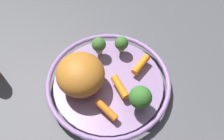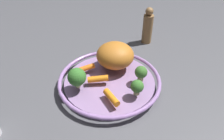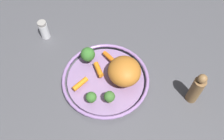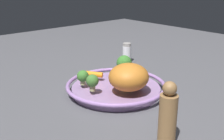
# 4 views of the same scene
# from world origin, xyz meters

# --- Properties ---
(ground_plane) EXTENTS (2.42, 2.42, 0.00)m
(ground_plane) POSITION_xyz_m (0.00, 0.00, 0.00)
(ground_plane) COLOR #4C4C51
(serving_bowl) EXTENTS (0.34, 0.34, 0.03)m
(serving_bowl) POSITION_xyz_m (0.00, 0.00, 0.02)
(serving_bowl) COLOR #8E709E
(serving_bowl) RESTS_ON ground_plane
(roast_chicken_piece) EXTENTS (0.13, 0.13, 0.08)m
(roast_chicken_piece) POSITION_xyz_m (-0.07, 0.01, 0.08)
(roast_chicken_piece) COLOR #BB6D25
(roast_chicken_piece) RESTS_ON serving_bowl
(baby_carrot_right) EXTENTS (0.03, 0.07, 0.02)m
(baby_carrot_right) POSITION_xyz_m (0.02, -0.03, 0.04)
(baby_carrot_right) COLOR orange
(baby_carrot_right) RESTS_ON serving_bowl
(baby_carrot_back) EXTENTS (0.05, 0.07, 0.02)m
(baby_carrot_back) POSITION_xyz_m (-0.03, -0.09, 0.04)
(baby_carrot_back) COLOR orange
(baby_carrot_back) RESTS_ON serving_bowl
(baby_carrot_center) EXTENTS (0.06, 0.06, 0.02)m
(baby_carrot_center) POSITION_xyz_m (0.10, 0.02, 0.04)
(baby_carrot_center) COLOR orange
(baby_carrot_center) RESTS_ON serving_bowl
(broccoli_floret_mid) EXTENTS (0.04, 0.04, 0.05)m
(broccoli_floret_mid) POSITION_xyz_m (-0.00, 0.10, 0.06)
(broccoli_floret_mid) COLOR tan
(broccoli_floret_mid) RESTS_ON serving_bowl
(broccoli_floret_large) EXTENTS (0.04, 0.04, 0.05)m
(broccoli_floret_large) POSITION_xyz_m (0.06, 0.09, 0.06)
(broccoli_floret_large) COLOR #9CA466
(broccoli_floret_large) RESTS_ON serving_bowl
(broccoli_floret_small) EXTENTS (0.06, 0.06, 0.07)m
(broccoli_floret_small) POSITION_xyz_m (0.05, -0.09, 0.07)
(broccoli_floret_small) COLOR #9AA766
(broccoli_floret_small) RESTS_ON serving_bowl
(pepper_mill) EXTENTS (0.04, 0.04, 0.16)m
(pepper_mill) POSITION_xyz_m (-0.31, 0.12, 0.07)
(pepper_mill) COLOR olive
(pepper_mill) RESTS_ON ground_plane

